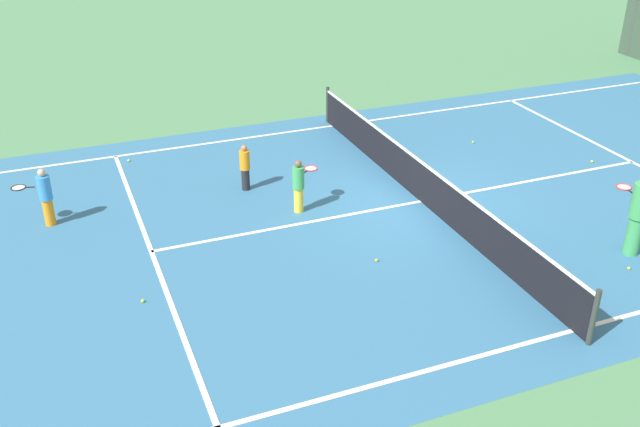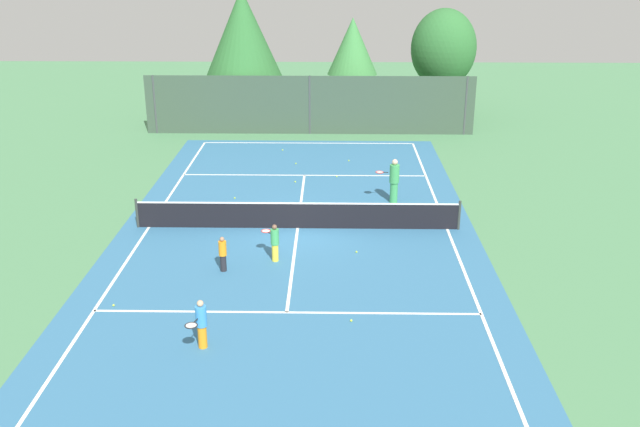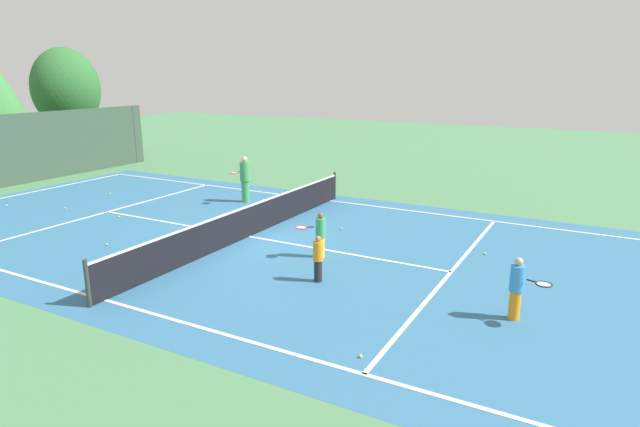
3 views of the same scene
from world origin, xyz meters
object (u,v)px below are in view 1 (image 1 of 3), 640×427
player_2 (245,167)px  tennis_ball_2 (129,160)px  player_0 (638,213)px  tennis_ball_1 (592,162)px  tennis_ball_4 (376,260)px  tennis_ball_9 (473,142)px  tennis_ball_7 (629,268)px  player_1 (299,185)px  tennis_ball_5 (143,301)px  player_3 (45,196)px

player_2 → tennis_ball_2: (-2.83, -2.43, -0.57)m
player_0 → tennis_ball_1: size_ratio=27.53×
tennis_ball_2 → tennis_ball_4: same height
tennis_ball_9 → player_2: bearing=-85.4°
tennis_ball_7 → player_1: bearing=-132.9°
tennis_ball_1 → tennis_ball_7: 5.51m
player_2 → tennis_ball_4: (4.30, 1.50, -0.57)m
tennis_ball_1 → tennis_ball_9: same height
player_0 → tennis_ball_5: player_0 is taller
player_2 → tennis_ball_9: (-0.55, 6.87, -0.57)m
tennis_ball_4 → tennis_ball_9: size_ratio=1.00×
tennis_ball_1 → player_0: bearing=-31.3°
player_0 → player_1: player_0 is taller
tennis_ball_1 → tennis_ball_9: bearing=-137.4°
player_1 → tennis_ball_5: size_ratio=19.43×
tennis_ball_5 → player_1: bearing=121.2°
tennis_ball_4 → tennis_ball_9: (-4.85, 5.37, 0.00)m
tennis_ball_5 → tennis_ball_7: same height
tennis_ball_1 → tennis_ball_2: 12.40m
player_2 → tennis_ball_1: player_2 is taller
player_2 → tennis_ball_4: 4.58m
player_0 → tennis_ball_9: 6.56m
tennis_ball_1 → player_2: bearing=-101.4°
tennis_ball_1 → tennis_ball_7: bearing=-32.9°
player_3 → tennis_ball_4: (4.16, 6.10, -0.67)m
tennis_ball_7 → player_0: bearing=136.5°
player_0 → tennis_ball_7: 1.15m
player_3 → tennis_ball_9: (-0.69, 11.48, -0.67)m
tennis_ball_1 → tennis_ball_4: bearing=-71.9°
tennis_ball_9 → tennis_ball_7: bearing=-6.5°
player_1 → tennis_ball_9: (-2.13, 6.05, -0.63)m
tennis_ball_2 → tennis_ball_5: bearing=-6.3°
tennis_ball_7 → tennis_ball_9: size_ratio=1.00×
player_1 → tennis_ball_2: 5.51m
player_0 → tennis_ball_9: player_0 is taller
player_0 → tennis_ball_5: 9.98m
player_3 → tennis_ball_5: 4.18m
tennis_ball_7 → tennis_ball_9: same height
tennis_ball_7 → tennis_ball_2: bearing=-137.5°
player_3 → tennis_ball_1: size_ratio=20.54×
player_1 → tennis_ball_5: player_1 is taller
player_1 → tennis_ball_5: 4.73m
player_1 → player_0: bearing=52.8°
player_2 → tennis_ball_5: size_ratio=17.76×
tennis_ball_1 → tennis_ball_4: (2.47, -7.56, 0.00)m
tennis_ball_7 → tennis_ball_1: bearing=147.1°
tennis_ball_1 → tennis_ball_9: 3.23m
tennis_ball_2 → player_0: bearing=45.7°
tennis_ball_9 → tennis_ball_5: bearing=-65.6°
tennis_ball_5 → tennis_ball_7: 9.58m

